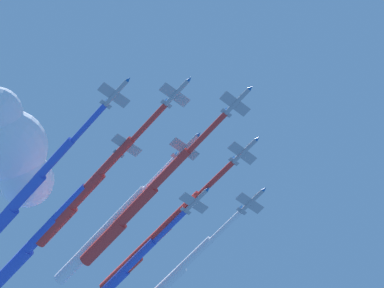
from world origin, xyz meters
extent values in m
cylinder|color=#9EA3AD|center=(10.70, 12.28, 175.16)|extent=(6.96, 7.58, 1.30)
cone|color=#1959A5|center=(14.06, 16.05, 175.16)|extent=(1.79, 1.79, 1.23)
cylinder|color=black|center=(7.53, 8.74, 175.16)|extent=(1.13, 1.10, 0.97)
ellipsoid|color=black|center=(12.08, 13.69, 175.61)|extent=(1.92, 2.00, 0.82)
cube|color=#9EA3AD|center=(10.33, 11.88, 175.11)|extent=(7.96, 7.51, 1.82)
cube|color=#1959A5|center=(7.53, 14.39, 175.95)|extent=(2.06, 2.19, 0.24)
cube|color=#1959A5|center=(13.15, 9.36, 174.40)|extent=(2.06, 2.19, 0.24)
cube|color=#9EA3AD|center=(8.18, 9.46, 175.16)|extent=(3.09, 2.92, 0.74)
cube|color=#1959A5|center=(8.32, 9.33, 176.09)|extent=(1.30, 1.38, 1.89)
cylinder|color=red|center=(2.76, 3.40, 175.16)|extent=(11.74, 12.87, 1.65)
cylinder|color=red|center=(-6.16, -7.03, 175.10)|extent=(12.36, 13.42, 2.48)
cylinder|color=red|center=(-15.60, -16.99, 175.18)|extent=(12.98, 13.97, 3.30)
cylinder|color=red|center=(-25.06, -26.94, 175.27)|extent=(13.59, 14.52, 4.13)
cylinder|color=#9EA3AD|center=(-4.19, 12.90, 177.98)|extent=(6.86, 7.65, 1.29)
cone|color=#1959A5|center=(-0.89, 16.72, 177.98)|extent=(1.78, 1.79, 1.23)
cylinder|color=black|center=(-7.29, 9.31, 177.98)|extent=(1.12, 1.09, 0.97)
ellipsoid|color=black|center=(-2.83, 14.34, 178.44)|extent=(1.91, 2.01, 0.81)
cube|color=#9EA3AD|center=(-4.55, 12.50, 177.93)|extent=(8.02, 7.45, 1.75)
cube|color=#1959A5|center=(-7.40, 14.96, 178.74)|extent=(2.04, 2.20, 0.23)
cube|color=#1959A5|center=(-1.68, 10.02, 177.26)|extent=(2.04, 2.20, 0.23)
cube|color=#9EA3AD|center=(-6.66, 10.04, 177.98)|extent=(3.11, 2.90, 0.71)
cube|color=#1959A5|center=(-6.52, 9.92, 178.91)|extent=(1.28, 1.37, 1.89)
cylinder|color=red|center=(-11.65, 4.27, 177.98)|extent=(10.80, 12.14, 1.64)
cylinder|color=red|center=(-19.74, -5.54, 177.92)|extent=(11.43, 12.68, 2.46)
cylinder|color=red|center=(-28.36, -14.90, 178.00)|extent=(12.05, 13.21, 3.28)
cylinder|color=red|center=(-37.00, -24.24, 178.09)|extent=(12.67, 13.75, 4.11)
cylinder|color=#9EA3AD|center=(13.36, -2.38, 178.92)|extent=(6.97, 7.61, 1.33)
cone|color=#1959A5|center=(16.71, 1.40, 178.92)|extent=(1.81, 1.81, 1.26)
cylinder|color=black|center=(10.20, -5.93, 178.92)|extent=(1.14, 1.11, 1.00)
ellipsoid|color=black|center=(14.75, -0.97, 179.38)|extent=(1.93, 2.02, 0.84)
cube|color=#9EA3AD|center=(12.99, -2.77, 178.87)|extent=(7.92, 7.46, 2.12)
cube|color=#1959A5|center=(10.20, -0.30, 179.85)|extent=(2.05, 2.19, 0.26)
cube|color=#1959A5|center=(15.80, -5.27, 178.03)|extent=(2.05, 2.19, 0.26)
cube|color=#9EA3AD|center=(10.85, -5.20, 178.92)|extent=(3.07, 2.90, 0.85)
cube|color=#1959A5|center=(11.01, -5.35, 179.85)|extent=(1.35, 1.42, 1.87)
cylinder|color=red|center=(5.72, -10.98, 178.92)|extent=(11.11, 12.21, 1.69)
cylinder|color=red|center=(-2.62, -20.81, 178.85)|extent=(11.74, 12.77, 2.54)
cylinder|color=red|center=(-11.48, -30.19, 178.95)|extent=(12.37, 13.34, 3.38)
cylinder|color=red|center=(-20.36, -39.55, 179.05)|extent=(13.01, 13.90, 4.23)
cylinder|color=#9EA3AD|center=(-1.53, -1.75, 178.61)|extent=(6.94, 7.61, 1.31)
cone|color=#1959A5|center=(1.82, 2.03, 178.61)|extent=(1.79, 1.80, 1.24)
cylinder|color=black|center=(-4.67, -5.31, 178.61)|extent=(1.13, 1.10, 0.98)
ellipsoid|color=black|center=(-0.14, -0.34, 179.07)|extent=(1.92, 2.01, 0.82)
cube|color=#9EA3AD|center=(-1.89, -2.15, 178.56)|extent=(7.96, 7.48, 1.90)
cube|color=#1959A5|center=(-4.70, 0.33, 179.44)|extent=(2.05, 2.19, 0.24)
cube|color=#1959A5|center=(0.94, -4.66, 177.82)|extent=(2.05, 2.19, 0.24)
cube|color=#9EA3AD|center=(-4.03, -4.59, 178.61)|extent=(3.09, 2.91, 0.77)
cube|color=#1959A5|center=(-3.88, -4.72, 179.54)|extent=(1.31, 1.39, 1.88)
cylinder|color=white|center=(-8.87, -10.05, 178.61)|extent=(10.43, 11.48, 1.66)
cylinder|color=white|center=(-16.63, -19.27, 178.55)|extent=(11.05, 12.03, 2.49)
cylinder|color=white|center=(-24.92, -28.03, 178.63)|extent=(11.67, 12.58, 3.33)
cylinder|color=white|center=(-33.23, -36.77, 178.73)|extent=(12.30, 13.14, 4.16)
cylinder|color=#9EA3AD|center=(-19.07, 13.52, 178.11)|extent=(6.95, 7.58, 1.29)
cone|color=#1959A5|center=(-15.71, 17.30, 178.11)|extent=(1.78, 1.79, 1.23)
cylinder|color=black|center=(-22.23, 9.98, 178.11)|extent=(1.12, 1.09, 0.97)
ellipsoid|color=black|center=(-17.69, 14.94, 178.57)|extent=(1.92, 2.00, 0.82)
cube|color=#9EA3AD|center=(-19.44, 13.13, 178.06)|extent=(7.97, 7.51, 1.78)
cube|color=#1959A5|center=(-22.25, 15.63, 178.88)|extent=(2.06, 2.19, 0.24)
cube|color=#1959A5|center=(-16.61, 10.61, 177.37)|extent=(2.06, 2.19, 0.24)
cube|color=#9EA3AD|center=(-21.59, 10.70, 178.11)|extent=(3.09, 2.92, 0.73)
cube|color=#1959A5|center=(-21.45, 10.58, 179.04)|extent=(1.30, 1.37, 1.89)
cylinder|color=white|center=(-26.31, 5.41, 178.11)|extent=(10.14, 11.10, 1.65)
cylinder|color=white|center=(-33.84, -3.49, 178.05)|extent=(10.76, 11.65, 2.47)
cylinder|color=white|center=(-41.89, -11.92, 178.13)|extent=(11.37, 12.19, 3.29)
cylinder|color=#9EA3AD|center=(16.02, -17.03, 176.37)|extent=(6.92, 7.61, 1.29)
cone|color=#1959A5|center=(19.36, -13.25, 176.37)|extent=(1.78, 1.79, 1.23)
cylinder|color=black|center=(12.87, -20.60, 176.37)|extent=(1.12, 1.09, 0.97)
ellipsoid|color=black|center=(17.39, -15.61, 176.83)|extent=(1.92, 2.01, 0.82)
cube|color=#9EA3AD|center=(15.65, -17.43, 176.32)|extent=(7.99, 7.49, 1.78)
cube|color=#1959A5|center=(12.83, -14.94, 177.14)|extent=(2.05, 2.19, 0.23)
cube|color=#1959A5|center=(18.49, -19.94, 175.63)|extent=(2.05, 2.19, 0.23)
cube|color=#9EA3AD|center=(13.52, -19.87, 176.37)|extent=(3.10, 2.91, 0.72)
cube|color=#1959A5|center=(13.66, -19.99, 177.30)|extent=(1.29, 1.37, 1.89)
cylinder|color=blue|center=(8.39, -25.68, 176.37)|extent=(11.10, 12.27, 1.65)
cylinder|color=blue|center=(0.03, -35.60, 176.31)|extent=(11.71, 12.82, 2.47)
cylinder|color=blue|center=(-8.84, -45.06, 176.39)|extent=(12.33, 13.36, 3.29)
cylinder|color=#9EA3AD|center=(-16.41, -1.13, 176.57)|extent=(6.94, 7.60, 1.30)
cone|color=#1959A5|center=(-13.06, 2.65, 176.57)|extent=(1.79, 1.79, 1.23)
cylinder|color=black|center=(-19.56, -4.69, 176.57)|extent=(1.13, 1.10, 0.97)
ellipsoid|color=black|center=(-15.03, 0.29, 177.03)|extent=(1.92, 2.01, 0.82)
cube|color=#9EA3AD|center=(-16.78, -1.53, 176.53)|extent=(7.97, 7.49, 1.84)
cube|color=#1959A5|center=(-19.59, 0.96, 177.37)|extent=(2.05, 2.19, 0.24)
cube|color=#1959A5|center=(-13.94, -4.04, 175.81)|extent=(2.05, 2.19, 0.24)
cube|color=#9EA3AD|center=(-18.92, -3.96, 176.57)|extent=(3.09, 2.91, 0.75)
cube|color=#1959A5|center=(-18.77, -4.09, 177.50)|extent=(1.30, 1.38, 1.88)
cylinder|color=blue|center=(-23.84, -9.52, 176.57)|extent=(10.62, 11.69, 1.65)
cylinder|color=blue|center=(-31.77, -18.92, 176.51)|extent=(11.24, 12.24, 2.48)
cylinder|color=blue|center=(-40.23, -27.86, 176.60)|extent=(11.85, 12.78, 3.31)
cylinder|color=#9EA3AD|center=(1.13, -16.41, 178.92)|extent=(6.88, 7.66, 1.31)
cone|color=#1959A5|center=(4.44, -12.59, 178.92)|extent=(1.79, 1.80, 1.24)
cylinder|color=black|center=(-1.98, -20.00, 178.92)|extent=(1.13, 1.10, 0.98)
ellipsoid|color=black|center=(2.50, -14.98, 179.38)|extent=(1.91, 2.02, 0.82)
cube|color=#9EA3AD|center=(0.77, -16.81, 178.88)|extent=(8.00, 7.44, 1.91)
cube|color=#1959A5|center=(-2.06, -14.36, 179.76)|extent=(2.04, 2.20, 0.25)
cube|color=#1959A5|center=(3.63, -19.29, 178.13)|extent=(2.04, 2.20, 0.25)
cube|color=#9EA3AD|center=(-1.34, -19.27, 178.92)|extent=(3.10, 2.89, 0.77)
cube|color=#1959A5|center=(-1.19, -19.40, 179.85)|extent=(1.31, 1.40, 1.88)
cylinder|color=blue|center=(-6.41, -25.13, 178.92)|extent=(11.01, 12.35, 1.66)
cylinder|color=blue|center=(-14.67, -35.11, 178.86)|extent=(11.64, 12.90, 2.50)
cylinder|color=blue|center=(-23.46, -44.64, 178.95)|extent=(12.27, 13.44, 3.33)
cylinder|color=blue|center=(-32.26, -54.16, 179.04)|extent=(12.90, 13.99, 4.16)
sphere|color=white|center=(-2.65, -51.55, 194.79)|extent=(20.86, 20.86, 20.86)
sphere|color=white|center=(-12.77, -48.83, 192.94)|extent=(15.64, 15.64, 15.64)
sphere|color=white|center=(-2.72, -50.45, 201.38)|extent=(11.47, 11.47, 11.47)
camera|label=1|loc=(78.06, 9.36, 4.44)|focal=69.98mm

